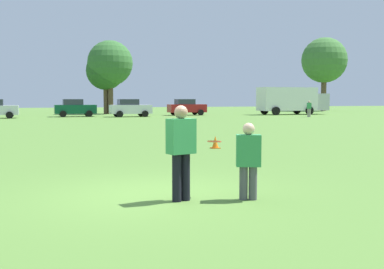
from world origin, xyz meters
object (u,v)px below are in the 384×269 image
parked_car_mid_right (75,108)px  bystander_sideline_watcher (309,108)px  parked_car_near_right (130,108)px  parked_car_far_right (186,107)px  frisbee (214,141)px  player_thrower (181,147)px  traffic_cone (215,142)px  player_defender (248,157)px  box_truck (292,100)px

parked_car_mid_right → bystander_sideline_watcher: bearing=-19.1°
parked_car_near_right → parked_car_far_right: bearing=20.4°
frisbee → parked_car_far_right: parked_car_far_right is taller
frisbee → parked_car_near_right: bearing=82.4°
player_thrower → frisbee: size_ratio=6.45×
traffic_cone → parked_car_mid_right: bearing=95.5°
player_defender → frisbee: size_ratio=5.26×
frisbee → traffic_cone: size_ratio=0.57×
traffic_cone → bystander_sideline_watcher: bearing=52.1°
frisbee → parked_car_far_right: bearing=73.8°
player_thrower → frisbee: player_thrower is taller
parked_car_mid_right → bystander_sideline_watcher: 24.21m
parked_car_near_right → frisbee: bearing=-97.6°
player_defender → frisbee: player_defender is taller
parked_car_near_right → box_truck: (19.38, 1.06, 0.83)m
box_truck → parked_car_far_right: bearing=173.2°
player_defender → traffic_cone: size_ratio=3.00×
traffic_cone → bystander_sideline_watcher: size_ratio=0.29×
parked_car_near_right → bystander_sideline_watcher: (17.45, -5.89, 0.02)m
parked_car_mid_right → parked_car_far_right: size_ratio=1.00×
bystander_sideline_watcher → parked_car_far_right: bearing=141.4°
parked_car_near_right → parked_car_far_right: same height
player_thrower → traffic_cone: (3.77, 8.32, -0.76)m
box_truck → parked_car_near_right: bearing=-176.9°
parked_car_far_right → player_defender: bearing=-105.4°
parked_car_mid_right → parked_car_near_right: (5.42, -2.04, 0.00)m
player_thrower → bystander_sideline_watcher: 41.02m
player_thrower → parked_car_far_right: parked_car_far_right is taller
parked_car_far_right → frisbee: bearing=-106.2°
frisbee → player_thrower: bearing=-162.3°
player_defender → bystander_sideline_watcher: 40.56m
player_defender → parked_car_near_right: bearing=83.1°
frisbee → parked_car_far_right: size_ratio=0.06×
player_thrower → bystander_sideline_watcher: player_thrower is taller
traffic_cone → parked_car_mid_right: size_ratio=0.11×
frisbee → parked_car_near_right: (5.27, 39.30, -0.14)m
traffic_cone → parked_car_far_right: 34.98m
bystander_sideline_watcher → player_defender: bearing=-123.2°
bystander_sideline_watcher → box_truck: bearing=74.5°
traffic_cone → parked_car_near_right: bearing=85.9°
frisbee → parked_car_far_right: 43.58m
player_defender → box_truck: bearing=59.4°
player_thrower → box_truck: (25.39, 40.60, 0.76)m
frisbee → bystander_sideline_watcher: (22.72, 33.42, -0.12)m
player_thrower → player_defender: bearing=-12.6°
parked_car_near_right → box_truck: size_ratio=0.50×
player_thrower → parked_car_far_right: (12.87, 42.09, -0.07)m
parked_car_mid_right → parked_car_near_right: size_ratio=1.00×
traffic_cone → parked_car_near_right: (2.24, 31.22, 0.69)m
box_truck → bystander_sideline_watcher: (-1.93, -6.95, -0.81)m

